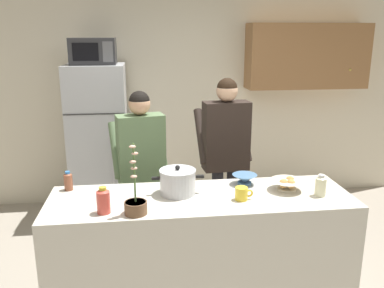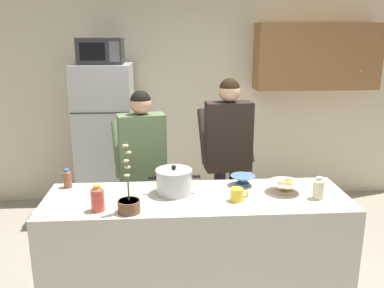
% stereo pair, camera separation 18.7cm
% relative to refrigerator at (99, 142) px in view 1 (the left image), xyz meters
% --- Properties ---
extents(back_wall_unit, '(6.00, 0.48, 2.60)m').
position_rel_refrigerator_xyz_m(back_wall_unit, '(1.19, 0.41, 0.51)').
color(back_wall_unit, beige).
rests_on(back_wall_unit, ground).
extents(kitchen_island, '(2.22, 0.68, 0.92)m').
position_rel_refrigerator_xyz_m(kitchen_island, '(0.91, -1.85, -0.42)').
color(kitchen_island, beige).
rests_on(kitchen_island, ground).
extents(refrigerator, '(0.64, 0.68, 1.75)m').
position_rel_refrigerator_xyz_m(refrigerator, '(0.00, 0.00, 0.00)').
color(refrigerator, '#B7BABF').
rests_on(refrigerator, ground).
extents(microwave, '(0.48, 0.37, 0.28)m').
position_rel_refrigerator_xyz_m(microwave, '(0.00, -0.02, 1.02)').
color(microwave, '#2D2D30').
rests_on(microwave, refrigerator).
extents(person_near_pot, '(0.55, 0.48, 1.61)m').
position_rel_refrigerator_xyz_m(person_near_pot, '(0.48, -1.12, 0.12)').
color(person_near_pot, '#33384C').
rests_on(person_near_pot, ground).
extents(person_by_sink, '(0.54, 0.45, 1.69)m').
position_rel_refrigerator_xyz_m(person_by_sink, '(1.28, -0.95, 0.18)').
color(person_by_sink, black).
rests_on(person_by_sink, ground).
extents(cooking_pot, '(0.38, 0.27, 0.22)m').
position_rel_refrigerator_xyz_m(cooking_pot, '(0.75, -1.77, 0.14)').
color(cooking_pot, silver).
rests_on(cooking_pot, kitchen_island).
extents(coffee_mug, '(0.13, 0.09, 0.10)m').
position_rel_refrigerator_xyz_m(coffee_mug, '(1.19, -1.95, 0.09)').
color(coffee_mug, yellow).
rests_on(coffee_mug, kitchen_island).
extents(bread_bowl, '(0.26, 0.26, 0.10)m').
position_rel_refrigerator_xyz_m(bread_bowl, '(1.58, -1.81, 0.09)').
color(bread_bowl, beige).
rests_on(bread_bowl, kitchen_island).
extents(empty_bowl, '(0.20, 0.20, 0.08)m').
position_rel_refrigerator_xyz_m(empty_bowl, '(1.29, -1.64, 0.09)').
color(empty_bowl, '#4C7299').
rests_on(empty_bowl, kitchen_island).
extents(bottle_near_edge, '(0.08, 0.08, 0.16)m').
position_rel_refrigerator_xyz_m(bottle_near_edge, '(1.78, -1.94, 0.12)').
color(bottle_near_edge, beige).
rests_on(bottle_near_edge, kitchen_island).
extents(bottle_mid_counter, '(0.06, 0.06, 0.15)m').
position_rel_refrigerator_xyz_m(bottle_mid_counter, '(-0.07, -1.60, 0.12)').
color(bottle_mid_counter, brown).
rests_on(bottle_mid_counter, kitchen_island).
extents(bottle_far_corner, '(0.09, 0.09, 0.18)m').
position_rel_refrigerator_xyz_m(bottle_far_corner, '(0.23, -2.05, 0.13)').
color(bottle_far_corner, '#D84C3F').
rests_on(bottle_far_corner, kitchen_island).
extents(potted_orchid, '(0.15, 0.15, 0.48)m').
position_rel_refrigerator_xyz_m(potted_orchid, '(0.44, -2.09, 0.11)').
color(potted_orchid, brown).
rests_on(potted_orchid, kitchen_island).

